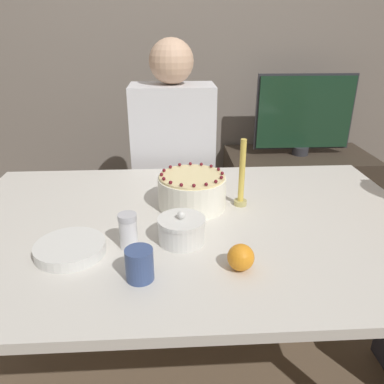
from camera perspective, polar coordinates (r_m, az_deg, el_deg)
The scene contains 13 objects.
ground_plane at distance 1.71m, azimuth -0.39°, elevation -26.40°, with size 12.00×12.00×0.00m, color brown.
wall_behind at distance 2.49m, azimuth -2.27°, elevation 23.46°, with size 8.00×0.05×2.60m.
dining_table at distance 1.29m, azimuth -0.46°, elevation -8.17°, with size 1.57×1.01×0.73m.
cake at distance 1.32m, azimuth 0.00°, elevation 0.16°, with size 0.24×0.24×0.13m.
sugar_bowl at distance 1.11m, azimuth -1.61°, elevation -5.78°, with size 0.14×0.14×0.10m.
sugar_shaker at distance 1.09m, azimuth -9.69°, elevation -5.82°, with size 0.05×0.05×0.11m.
plate_stack at distance 1.12m, azimuth -18.08°, elevation -8.18°, with size 0.20×0.20×0.03m.
candle at distance 1.32m, azimuth 7.56°, elevation 1.86°, with size 0.05×0.05×0.24m.
cup at distance 0.96m, azimuth -8.00°, elevation -10.87°, with size 0.07×0.07×0.09m.
orange_fruit_0 at distance 1.00m, azimuth 7.44°, elevation -9.84°, with size 0.07×0.07×0.07m.
person_man_blue_shirt at distance 1.95m, azimuth -2.76°, elevation 0.99°, with size 0.40×0.34×1.27m.
side_cabinet at distance 2.57m, azimuth 15.37°, elevation -0.63°, with size 0.90×0.48×0.58m.
tv_monitor at distance 2.40m, azimuth 16.76°, elevation 11.31°, with size 0.60×0.10×0.49m.
Camera 1 is at (-0.05, -1.09, 1.31)m, focal length 35.00 mm.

